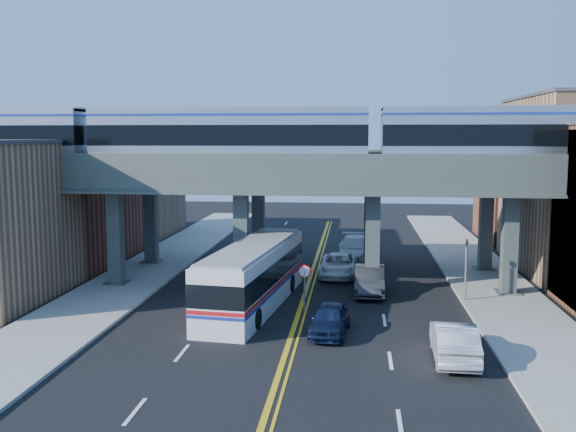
{
  "coord_description": "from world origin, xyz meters",
  "views": [
    {
      "loc": [
        2.94,
        -30.34,
        9.42
      ],
      "look_at": [
        -0.86,
        5.56,
        4.89
      ],
      "focal_mm": 40.0,
      "sensor_mm": 36.0,
      "label": 1
    }
  ],
  "objects_px": {
    "car_lane_a": "(330,319)",
    "car_lane_b": "(370,280)",
    "stop_sign": "(305,280)",
    "car_lane_d": "(355,249)",
    "transit_train": "(230,136)",
    "traffic_signal": "(466,263)",
    "car_lane_c": "(339,265)",
    "car_parked_curb": "(454,341)",
    "transit_bus": "(254,276)"
  },
  "relations": [
    {
      "from": "transit_bus",
      "to": "car_parked_curb",
      "type": "relative_size",
      "value": 2.67
    },
    {
      "from": "car_lane_a",
      "to": "car_parked_curb",
      "type": "distance_m",
      "value": 6.13
    },
    {
      "from": "car_lane_a",
      "to": "car_lane_b",
      "type": "distance_m",
      "value": 8.44
    },
    {
      "from": "car_lane_b",
      "to": "car_parked_curb",
      "type": "relative_size",
      "value": 1.02
    },
    {
      "from": "stop_sign",
      "to": "car_lane_c",
      "type": "height_order",
      "value": "stop_sign"
    },
    {
      "from": "traffic_signal",
      "to": "car_parked_curb",
      "type": "xyz_separation_m",
      "value": [
        -2.02,
        -9.53,
        -1.49
      ]
    },
    {
      "from": "car_lane_c",
      "to": "car_parked_curb",
      "type": "xyz_separation_m",
      "value": [
        5.31,
        -15.75,
        0.07
      ]
    },
    {
      "from": "traffic_signal",
      "to": "car_lane_d",
      "type": "distance_m",
      "value": 13.07
    },
    {
      "from": "stop_sign",
      "to": "traffic_signal",
      "type": "xyz_separation_m",
      "value": [
        8.9,
        3.0,
        0.54
      ]
    },
    {
      "from": "transit_bus",
      "to": "stop_sign",
      "type": "bearing_deg",
      "value": -101.98
    },
    {
      "from": "traffic_signal",
      "to": "car_lane_a",
      "type": "distance_m",
      "value": 10.04
    },
    {
      "from": "car_lane_b",
      "to": "car_lane_c",
      "type": "relative_size",
      "value": 0.94
    },
    {
      "from": "car_lane_d",
      "to": "car_lane_c",
      "type": "bearing_deg",
      "value": -102.09
    },
    {
      "from": "transit_bus",
      "to": "car_lane_d",
      "type": "height_order",
      "value": "transit_bus"
    },
    {
      "from": "transit_bus",
      "to": "car_lane_a",
      "type": "distance_m",
      "value": 6.44
    },
    {
      "from": "transit_train",
      "to": "car_lane_c",
      "type": "xyz_separation_m",
      "value": [
        6.52,
        4.23,
        -8.69
      ]
    },
    {
      "from": "transit_train",
      "to": "stop_sign",
      "type": "height_order",
      "value": "transit_train"
    },
    {
      "from": "stop_sign",
      "to": "car_lane_a",
      "type": "height_order",
      "value": "stop_sign"
    },
    {
      "from": "car_lane_a",
      "to": "stop_sign",
      "type": "bearing_deg",
      "value": 118.22
    },
    {
      "from": "traffic_signal",
      "to": "transit_train",
      "type": "bearing_deg",
      "value": 171.79
    },
    {
      "from": "stop_sign",
      "to": "car_lane_b",
      "type": "relative_size",
      "value": 0.53
    },
    {
      "from": "traffic_signal",
      "to": "car_lane_c",
      "type": "xyz_separation_m",
      "value": [
        -7.33,
        6.23,
        -1.56
      ]
    },
    {
      "from": "transit_train",
      "to": "car_lane_a",
      "type": "relative_size",
      "value": 12.21
    },
    {
      "from": "car_lane_c",
      "to": "traffic_signal",
      "type": "bearing_deg",
      "value": -38.28
    },
    {
      "from": "car_lane_b",
      "to": "car_lane_a",
      "type": "bearing_deg",
      "value": -103.12
    },
    {
      "from": "car_parked_curb",
      "to": "car_lane_b",
      "type": "bearing_deg",
      "value": -71.16
    },
    {
      "from": "traffic_signal",
      "to": "car_lane_d",
      "type": "height_order",
      "value": "traffic_signal"
    },
    {
      "from": "car_parked_curb",
      "to": "car_lane_c",
      "type": "bearing_deg",
      "value": -69.21
    },
    {
      "from": "car_lane_b",
      "to": "traffic_signal",
      "type": "bearing_deg",
      "value": -15.59
    },
    {
      "from": "car_lane_a",
      "to": "car_lane_c",
      "type": "relative_size",
      "value": 0.79
    },
    {
      "from": "car_parked_curb",
      "to": "transit_train",
      "type": "bearing_deg",
      "value": -42.08
    },
    {
      "from": "transit_train",
      "to": "traffic_signal",
      "type": "height_order",
      "value": "transit_train"
    },
    {
      "from": "car_lane_d",
      "to": "stop_sign",
      "type": "bearing_deg",
      "value": -100.45
    },
    {
      "from": "car_lane_a",
      "to": "car_lane_b",
      "type": "bearing_deg",
      "value": 81.51
    },
    {
      "from": "traffic_signal",
      "to": "car_lane_a",
      "type": "relative_size",
      "value": 0.98
    },
    {
      "from": "stop_sign",
      "to": "transit_bus",
      "type": "relative_size",
      "value": 0.2
    },
    {
      "from": "traffic_signal",
      "to": "car_lane_a",
      "type": "height_order",
      "value": "traffic_signal"
    },
    {
      "from": "transit_bus",
      "to": "car_lane_c",
      "type": "relative_size",
      "value": 2.46
    },
    {
      "from": "traffic_signal",
      "to": "car_lane_d",
      "type": "bearing_deg",
      "value": 118.52
    },
    {
      "from": "stop_sign",
      "to": "car_lane_c",
      "type": "bearing_deg",
      "value": 80.35
    },
    {
      "from": "traffic_signal",
      "to": "car_parked_curb",
      "type": "distance_m",
      "value": 9.85
    },
    {
      "from": "car_lane_d",
      "to": "car_parked_curb",
      "type": "distance_m",
      "value": 21.36
    },
    {
      "from": "transit_train",
      "to": "car_lane_a",
      "type": "distance_m",
      "value": 13.84
    },
    {
      "from": "car_lane_a",
      "to": "car_lane_d",
      "type": "xyz_separation_m",
      "value": [
        1.19,
        18.02,
        0.21
      ]
    },
    {
      "from": "stop_sign",
      "to": "car_lane_a",
      "type": "distance_m",
      "value": 4.03
    },
    {
      "from": "traffic_signal",
      "to": "car_lane_c",
      "type": "height_order",
      "value": "traffic_signal"
    },
    {
      "from": "traffic_signal",
      "to": "car_lane_c",
      "type": "bearing_deg",
      "value": 139.66
    },
    {
      "from": "transit_train",
      "to": "car_lane_c",
      "type": "height_order",
      "value": "transit_train"
    },
    {
      "from": "traffic_signal",
      "to": "car_lane_b",
      "type": "distance_m",
      "value": 5.77
    },
    {
      "from": "transit_train",
      "to": "stop_sign",
      "type": "distance_m",
      "value": 10.41
    }
  ]
}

